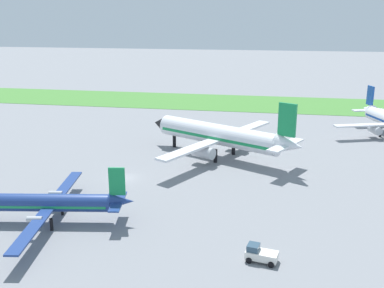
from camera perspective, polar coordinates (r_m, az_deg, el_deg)
The scene contains 5 objects.
ground_plane at distance 78.70m, azimuth -8.59°, elevation -4.30°, with size 600.00×600.00×0.00m, color gray.
grass_taxiway_strip at distance 146.88m, azimuth 0.54°, elevation 5.42°, with size 360.00×28.00×0.08m, color #478438.
airplane_midfield_jet at distance 87.93m, azimuth 3.60°, elevation 1.11°, with size 32.45×32.54×12.51m.
airplane_foreground_turboprop at distance 63.69m, azimuth -17.54°, elevation -7.10°, with size 22.60×26.29×7.91m.
pushback_tug_midfield at distance 53.26m, azimuth 8.66°, elevation -13.63°, with size 3.87×2.62×1.95m.
Camera 1 is at (24.68, -69.63, 27.12)m, focal length 42.02 mm.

